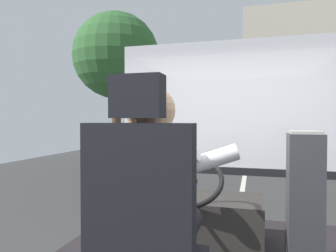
# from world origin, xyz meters

# --- Properties ---
(ground) EXTENTS (18.00, 44.00, 0.06)m
(ground) POSITION_xyz_m (0.00, 8.80, -0.02)
(ground) COLOR #373737
(driver_seat) EXTENTS (0.48, 0.48, 1.26)m
(driver_seat) POSITION_xyz_m (-0.21, -0.52, 1.15)
(driver_seat) COLOR black
(driver_seat) RESTS_ON bus_floor
(bus_driver) EXTENTS (0.81, 0.59, 0.84)m
(bus_driver) POSITION_xyz_m (-0.21, -0.39, 1.33)
(bus_driver) COLOR black
(bus_driver) RESTS_ON driver_seat
(steering_console) EXTENTS (1.10, 1.00, 0.79)m
(steering_console) POSITION_xyz_m (-0.21, 0.82, 0.84)
(steering_console) COLOR #282623
(steering_console) RESTS_ON bus_floor
(fare_box) EXTENTS (0.24, 0.24, 0.99)m
(fare_box) POSITION_xyz_m (0.62, 0.60, 1.12)
(fare_box) COLOR #333338
(fare_box) RESTS_ON bus_floor
(windshield_panel) EXTENTS (2.50, 0.08, 1.48)m
(windshield_panel) POSITION_xyz_m (0.00, 1.62, 1.67)
(windshield_panel) COLOR silver
(street_tree) EXTENTS (2.99, 2.99, 5.40)m
(street_tree) POSITION_xyz_m (-4.39, 8.04, 3.88)
(street_tree) COLOR #4C3828
(street_tree) RESTS_ON ground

